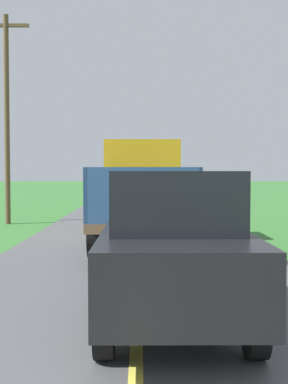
# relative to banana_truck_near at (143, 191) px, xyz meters

# --- Properties ---
(banana_truck_near) EXTENTS (2.38, 5.82, 2.80)m
(banana_truck_near) POSITION_rel_banana_truck_near_xyz_m (0.00, 0.00, 0.00)
(banana_truck_near) COLOR #2D2D30
(banana_truck_near) RESTS_ON road_surface
(utility_pole_roadside) EXTENTS (1.73, 0.20, 7.89)m
(utility_pole_roadside) POSITION_rel_banana_truck_near_xyz_m (-5.13, 5.43, 2.74)
(utility_pole_roadside) COLOR brown
(utility_pole_roadside) RESTS_ON ground
(following_car) EXTENTS (1.74, 4.10, 1.92)m
(following_car) POSITION_rel_banana_truck_near_xyz_m (0.34, -6.96, -0.40)
(following_car) COLOR black
(following_car) RESTS_ON road_surface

